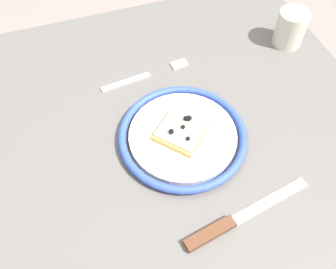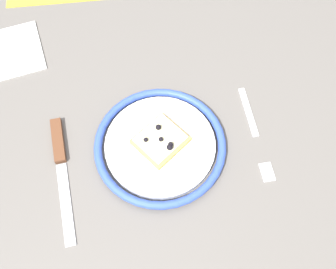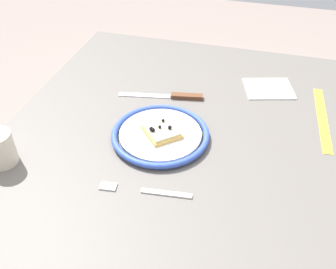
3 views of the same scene
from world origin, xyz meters
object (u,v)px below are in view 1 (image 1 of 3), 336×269
plate (183,136)px  cup (291,28)px  dining_table (180,187)px  knife (229,224)px  pizza_slice_near (181,132)px  fork (146,75)px

plate → cup: 0.37m
dining_table → knife: bearing=15.5°
pizza_slice_near → knife: (0.19, 0.02, -0.02)m
fork → cup: size_ratio=2.48×
dining_table → pizza_slice_near: 0.12m
pizza_slice_near → cup: 0.38m
pizza_slice_near → cup: (-0.18, 0.33, 0.02)m
plate → pizza_slice_near: 0.01m
pizza_slice_near → dining_table: bearing=-18.5°
plate → dining_table: bearing=-22.5°
knife → fork: knife is taller
fork → cup: (0.00, 0.34, 0.04)m
dining_table → plate: plate is taller
plate → knife: (0.19, 0.01, -0.01)m
dining_table → cup: cup is taller
fork → cup: bearing=89.7°
pizza_slice_near → plate: bearing=70.8°
knife → cup: (-0.37, 0.31, 0.04)m
dining_table → knife: size_ratio=4.06×
plate → fork: size_ratio=1.22×
plate → knife: plate is taller
dining_table → pizza_slice_near: pizza_slice_near is taller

